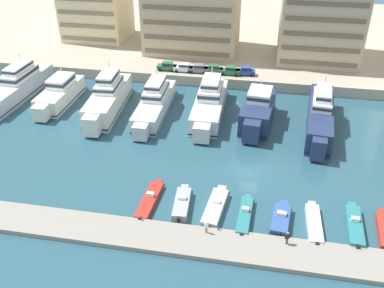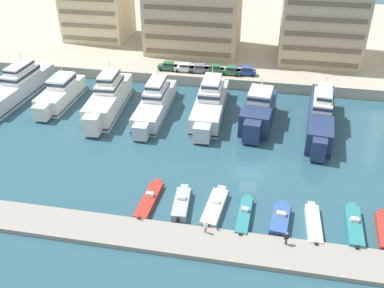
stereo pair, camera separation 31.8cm
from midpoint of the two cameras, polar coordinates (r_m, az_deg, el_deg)
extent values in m
plane|color=#285160|center=(62.90, 7.46, -3.84)|extent=(400.00, 400.00, 0.00)
cube|color=#ADA38E|center=(120.35, 9.72, 14.26)|extent=(180.00, 70.00, 2.15)
cube|color=gray|center=(50.80, 6.21, -13.62)|extent=(120.00, 4.95, 0.63)
cube|color=silver|center=(90.62, -22.27, 6.78)|extent=(5.35, 20.10, 3.25)
cube|color=#192347|center=(91.03, -22.14, 6.18)|extent=(5.41, 20.31, 0.24)
cube|color=white|center=(90.83, -22.09, 8.58)|extent=(3.87, 8.51, 1.66)
cube|color=#233342|center=(90.77, -22.11, 8.68)|extent=(3.92, 8.60, 0.60)
cube|color=white|center=(90.34, -22.27, 9.41)|extent=(3.02, 6.64, 1.19)
cube|color=#233342|center=(90.30, -22.29, 9.48)|extent=(3.06, 6.71, 0.43)
cylinder|color=silver|center=(90.80, -22.04, 10.59)|extent=(0.16, 0.16, 1.80)
cube|color=silver|center=(98.83, -19.01, 8.98)|extent=(3.87, 1.06, 0.20)
cube|color=silver|center=(85.50, -17.24, 6.25)|extent=(4.68, 13.06, 3.08)
cube|color=silver|center=(79.65, -19.59, 3.96)|extent=(2.51, 2.29, 2.62)
cube|color=#192347|center=(85.91, -17.13, 5.65)|extent=(4.73, 13.19, 0.24)
cube|color=white|center=(85.33, -17.21, 8.00)|extent=(3.59, 5.51, 1.78)
cube|color=#233342|center=(85.26, -17.23, 8.11)|extent=(3.64, 5.56, 0.64)
cylinder|color=silver|center=(85.33, -17.16, 9.32)|extent=(0.16, 0.16, 1.80)
cube|color=silver|center=(91.37, -15.27, 7.74)|extent=(3.85, 0.95, 0.20)
cube|color=silver|center=(80.18, -11.19, 5.69)|extent=(5.65, 17.24, 3.84)
cube|color=silver|center=(72.17, -13.34, 2.43)|extent=(2.68, 2.46, 3.26)
cube|color=#192347|center=(80.72, -11.10, 4.90)|extent=(5.70, 17.41, 0.24)
cube|color=white|center=(80.17, -11.13, 7.81)|extent=(4.03, 7.34, 1.50)
cube|color=#233342|center=(80.11, -11.14, 7.90)|extent=(4.08, 7.42, 0.54)
cube|color=white|center=(79.60, -11.24, 8.78)|extent=(3.15, 5.73, 1.47)
cube|color=#233342|center=(79.54, -11.25, 8.88)|extent=(3.19, 5.78, 0.53)
cylinder|color=silver|center=(79.94, -11.14, 10.16)|extent=(0.16, 0.16, 1.80)
cube|color=silver|center=(88.27, -9.48, 7.74)|extent=(3.98, 1.14, 0.20)
cube|color=silver|center=(78.23, -5.09, 5.12)|extent=(4.67, 17.53, 2.88)
cube|color=silver|center=(69.96, -7.00, 1.64)|extent=(2.45, 2.23, 2.45)
cube|color=black|center=(78.65, -5.06, 4.51)|extent=(4.71, 17.71, 0.24)
cube|color=white|center=(78.39, -4.94, 7.03)|extent=(3.54, 7.39, 1.65)
cube|color=#233342|center=(78.32, -4.94, 7.14)|extent=(3.58, 7.46, 0.59)
cube|color=white|center=(77.79, -4.99, 8.01)|extent=(2.76, 5.76, 1.29)
cube|color=#233342|center=(77.74, -4.99, 8.10)|extent=(2.80, 5.82, 0.47)
cylinder|color=silver|center=(78.17, -4.84, 9.37)|extent=(0.16, 0.16, 1.80)
cube|color=silver|center=(86.55, -3.60, 7.43)|extent=(3.74, 0.96, 0.20)
cube|color=silver|center=(77.47, 2.24, 5.07)|extent=(5.28, 17.63, 3.18)
cube|color=silver|center=(68.81, 1.18, 1.49)|extent=(2.77, 2.52, 2.70)
cube|color=black|center=(77.93, 2.23, 4.39)|extent=(5.34, 17.81, 0.24)
cube|color=white|center=(77.57, 2.41, 7.14)|extent=(4.00, 7.44, 1.79)
cube|color=#233342|center=(77.50, 2.41, 7.26)|extent=(4.05, 7.51, 0.64)
cube|color=white|center=(76.92, 2.44, 8.22)|extent=(3.12, 5.80, 1.40)
cube|color=#233342|center=(76.87, 2.44, 8.31)|extent=(3.16, 5.86, 0.50)
cylinder|color=silver|center=(77.32, 2.57, 9.63)|extent=(0.16, 0.16, 1.80)
cube|color=silver|center=(86.05, 3.03, 7.36)|extent=(4.22, 0.98, 0.20)
cube|color=navy|center=(75.25, 8.65, 4.22)|extent=(5.94, 12.51, 4.02)
cube|color=navy|center=(68.94, 7.82, 1.66)|extent=(2.89, 2.67, 3.41)
cube|color=#192347|center=(75.85, 8.58, 3.35)|extent=(6.00, 12.63, 0.24)
cube|color=white|center=(74.80, 8.93, 6.49)|extent=(4.24, 5.41, 1.76)
cube|color=#233342|center=(74.72, 8.94, 6.61)|extent=(4.29, 5.46, 0.63)
cylinder|color=silver|center=(74.76, 9.12, 7.96)|extent=(0.16, 0.16, 1.80)
cube|color=navy|center=(81.45, 9.26, 5.68)|extent=(4.21, 1.27, 0.20)
cube|color=navy|center=(75.83, 16.56, 3.38)|extent=(5.58, 19.54, 3.92)
cube|color=navy|center=(66.59, 16.38, -0.67)|extent=(2.32, 2.14, 3.33)
cube|color=black|center=(76.41, 16.41, 2.54)|extent=(5.64, 19.73, 0.24)
cube|color=white|center=(75.97, 16.88, 5.64)|extent=(3.75, 8.33, 1.38)
cube|color=#233342|center=(75.92, 16.90, 5.73)|extent=(3.80, 8.41, 0.50)
cube|color=white|center=(75.42, 17.04, 6.55)|extent=(2.93, 6.50, 1.30)
cube|color=#233342|center=(75.37, 17.05, 6.64)|extent=(2.96, 6.56, 0.47)
cylinder|color=silver|center=(75.93, 17.23, 7.98)|extent=(0.16, 0.16, 1.80)
cube|color=navy|center=(85.29, 16.61, 5.95)|extent=(3.40, 1.19, 0.20)
cube|color=red|center=(57.01, -5.87, -7.55)|extent=(2.08, 7.56, 0.74)
cube|color=red|center=(60.06, -4.67, -5.15)|extent=(1.01, 0.84, 0.63)
cube|color=silver|center=(57.01, -5.73, -6.70)|extent=(1.00, 0.64, 0.57)
cube|color=#283847|center=(57.17, -5.65, -6.46)|extent=(0.89, 0.12, 0.34)
cube|color=black|center=(54.12, -7.17, -9.98)|extent=(0.37, 0.29, 0.60)
cube|color=#9EA3A8|center=(55.94, -1.54, -8.04)|extent=(2.31, 5.99, 1.06)
cube|color=#9EA3A8|center=(58.50, -1.12, -5.98)|extent=(1.09, 0.92, 0.90)
cube|color=silver|center=(55.82, -1.49, -7.18)|extent=(1.08, 0.68, 0.40)
cube|color=#283847|center=(56.00, -1.45, -6.95)|extent=(0.94, 0.15, 0.24)
cube|color=black|center=(53.51, -1.98, -10.04)|extent=(0.38, 0.31, 0.60)
cube|color=white|center=(55.52, 2.92, -8.52)|extent=(2.71, 7.21, 0.95)
cube|color=white|center=(58.51, 3.83, -6.12)|extent=(1.20, 1.02, 0.81)
cube|color=silver|center=(55.49, 3.06, -7.65)|extent=(1.17, 0.71, 0.38)
cube|color=#283847|center=(55.67, 3.13, -7.43)|extent=(1.02, 0.18, 0.23)
cube|color=black|center=(52.71, 1.96, -10.90)|extent=(0.39, 0.31, 0.60)
cube|color=teal|center=(54.74, 6.87, -9.52)|extent=(1.78, 6.96, 0.83)
cube|color=teal|center=(57.63, 7.31, -7.11)|extent=(0.86, 0.72, 0.70)
cube|color=silver|center=(54.70, 6.98, -8.64)|extent=(0.86, 0.63, 0.52)
cube|color=#283847|center=(54.86, 7.02, -8.40)|extent=(0.76, 0.11, 0.31)
cube|color=black|center=(51.95, 6.40, -11.99)|extent=(0.37, 0.29, 0.60)
cube|color=#33569E|center=(54.75, 11.57, -9.91)|extent=(2.59, 5.46, 1.01)
cube|color=#33569E|center=(57.09, 11.92, -7.94)|extent=(1.22, 1.04, 0.86)
cube|color=silver|center=(54.57, 11.70, -9.07)|extent=(1.19, 0.71, 0.46)
cube|color=#283847|center=(54.74, 11.74, -8.83)|extent=(1.03, 0.19, 0.27)
cube|color=black|center=(52.55, 11.24, -11.77)|extent=(0.39, 0.32, 0.60)
cube|color=white|center=(55.23, 15.79, -10.28)|extent=(1.85, 6.85, 0.85)
cube|color=white|center=(58.06, 15.48, -7.83)|extent=(0.93, 0.77, 0.72)
cube|color=black|center=(52.52, 16.15, -12.75)|extent=(0.37, 0.29, 0.60)
cube|color=teal|center=(56.26, 20.68, -10.29)|extent=(2.04, 7.17, 1.05)
cube|color=teal|center=(59.24, 20.35, -7.81)|extent=(0.99, 0.83, 0.89)
cube|color=silver|center=(56.18, 20.78, -9.35)|extent=(0.99, 0.64, 0.48)
cube|color=#283847|center=(56.35, 20.77, -9.11)|extent=(0.88, 0.12, 0.29)
cube|color=black|center=(53.43, 21.06, -12.80)|extent=(0.37, 0.29, 0.60)
cube|color=red|center=(59.83, 23.90, -8.37)|extent=(1.00, 0.84, 0.74)
cube|color=#2D6642|center=(91.39, -3.46, 10.21)|extent=(4.14, 1.80, 0.80)
cube|color=#2D6642|center=(91.09, -3.38, 10.64)|extent=(2.14, 1.61, 0.68)
cube|color=#1E2833|center=(91.09, -3.38, 10.64)|extent=(2.09, 1.62, 0.37)
cylinder|color=black|center=(91.06, -4.40, 9.82)|extent=(0.64, 0.23, 0.64)
cylinder|color=black|center=(92.59, -4.17, 10.21)|extent=(0.64, 0.23, 0.64)
cylinder|color=black|center=(90.50, -2.71, 9.73)|extent=(0.64, 0.23, 0.64)
cylinder|color=black|center=(92.04, -2.50, 10.13)|extent=(0.64, 0.23, 0.64)
cube|color=white|center=(90.57, -1.26, 10.05)|extent=(4.15, 1.82, 0.80)
cube|color=white|center=(90.28, -1.17, 10.49)|extent=(2.14, 1.62, 0.68)
cube|color=#1E2833|center=(90.28, -1.17, 10.49)|extent=(2.10, 1.63, 0.37)
cylinder|color=black|center=(90.18, -2.21, 9.66)|extent=(0.65, 0.24, 0.64)
cylinder|color=black|center=(91.73, -2.01, 10.06)|extent=(0.65, 0.24, 0.64)
cylinder|color=black|center=(89.73, -0.49, 9.57)|extent=(0.65, 0.24, 0.64)
cylinder|color=black|center=(91.29, -0.32, 9.97)|extent=(0.65, 0.24, 0.64)
cube|color=slate|center=(90.07, 0.74, 9.93)|extent=(4.19, 1.93, 0.80)
cube|color=slate|center=(89.78, 0.84, 10.36)|extent=(2.19, 1.68, 0.68)
cube|color=#1E2833|center=(89.78, 0.84, 10.36)|extent=(2.15, 1.69, 0.37)
cylinder|color=black|center=(89.58, -0.20, 9.53)|extent=(0.65, 0.26, 0.64)
cylinder|color=black|center=(91.15, -0.06, 9.93)|extent=(0.65, 0.26, 0.64)
cylinder|color=black|center=(89.30, 1.55, 9.45)|extent=(0.65, 0.26, 0.64)
cylinder|color=black|center=(90.87, 1.66, 9.85)|extent=(0.65, 0.26, 0.64)
cube|color=#2D6642|center=(89.89, 2.72, 9.85)|extent=(4.18, 1.90, 0.80)
cube|color=#2D6642|center=(89.60, 2.83, 10.29)|extent=(2.17, 1.66, 0.68)
cube|color=#1E2833|center=(89.60, 2.83, 10.29)|extent=(2.13, 1.67, 0.37)
cylinder|color=black|center=(89.37, 1.79, 9.46)|extent=(0.65, 0.25, 0.64)
cylinder|color=black|center=(90.94, 1.91, 9.86)|extent=(0.65, 0.25, 0.64)
cylinder|color=black|center=(89.16, 3.54, 9.36)|extent=(0.65, 0.25, 0.64)
cylinder|color=black|center=(90.73, 3.63, 9.76)|extent=(0.65, 0.25, 0.64)
cube|color=#2D6642|center=(89.29, 4.99, 9.61)|extent=(4.13, 1.77, 0.80)
cube|color=#2D6642|center=(89.00, 5.11, 10.05)|extent=(2.13, 1.60, 0.68)
cube|color=#1E2833|center=(89.00, 5.11, 10.05)|extent=(2.08, 1.61, 0.37)
cylinder|color=black|center=(88.80, 4.04, 9.25)|extent=(0.64, 0.23, 0.64)
cylinder|color=black|center=(90.37, 4.19, 9.65)|extent=(0.64, 0.23, 0.64)
cylinder|color=black|center=(88.53, 5.79, 9.09)|extent=(0.64, 0.23, 0.64)
cylinder|color=black|center=(90.10, 5.91, 9.50)|extent=(0.64, 0.23, 0.64)
cube|color=#28428E|center=(89.48, 7.00, 9.54)|extent=(4.18, 1.90, 0.80)
cube|color=#28428E|center=(89.21, 7.13, 9.98)|extent=(2.18, 1.66, 0.68)
cube|color=#1E2833|center=(89.21, 7.13, 9.98)|extent=(2.13, 1.68, 0.37)
cylinder|color=black|center=(88.86, 6.09, 9.16)|extent=(0.65, 0.25, 0.64)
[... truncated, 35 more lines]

